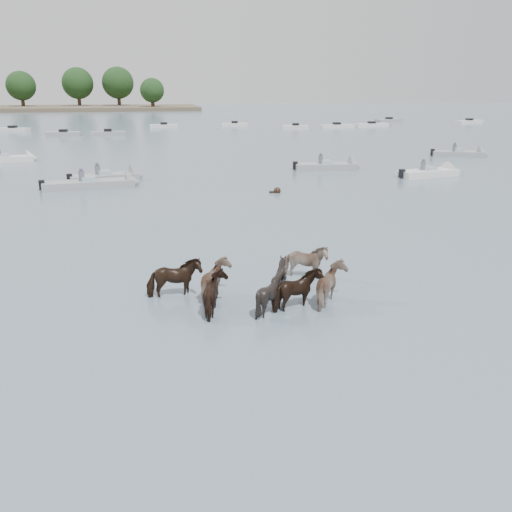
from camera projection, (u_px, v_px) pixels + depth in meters
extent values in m
plane|color=#4D606F|center=(293.00, 319.00, 15.09)|extent=(400.00, 400.00, 0.00)
imported|color=black|center=(174.00, 280.00, 16.55)|extent=(1.76, 0.96, 1.42)
imported|color=#836D59|center=(217.00, 282.00, 16.55)|extent=(1.14, 1.32, 1.32)
imported|color=black|center=(279.00, 282.00, 16.43)|extent=(1.60, 1.54, 1.37)
imported|color=gray|center=(305.00, 263.00, 18.25)|extent=(1.74, 1.19, 1.35)
imported|color=black|center=(217.00, 296.00, 15.45)|extent=(1.40, 1.54, 1.32)
imported|color=black|center=(272.00, 295.00, 15.47)|extent=(1.31, 1.19, 1.37)
imported|color=black|center=(297.00, 293.00, 15.65)|extent=(1.76, 1.36, 1.35)
imported|color=gray|center=(333.00, 287.00, 16.05)|extent=(1.33, 1.51, 1.39)
sphere|color=black|center=(277.00, 191.00, 33.06)|extent=(0.44, 0.44, 0.44)
cube|color=black|center=(273.00, 192.00, 33.04)|extent=(0.50, 0.22, 0.18)
cube|color=gray|center=(104.00, 178.00, 37.12)|extent=(4.85, 2.70, 0.55)
cone|color=gray|center=(137.00, 176.00, 38.05)|extent=(1.27, 1.77, 1.60)
cube|color=#99ADB7|center=(104.00, 173.00, 37.01)|extent=(1.05, 1.28, 0.35)
cube|color=black|center=(69.00, 178.00, 36.13)|extent=(0.43, 0.43, 0.60)
cylinder|color=#595966|center=(98.00, 170.00, 36.88)|extent=(0.36, 0.36, 0.70)
sphere|color=#595966|center=(97.00, 164.00, 36.74)|extent=(0.24, 0.24, 0.24)
cube|color=gray|center=(89.00, 185.00, 34.60)|extent=(5.81, 2.30, 0.55)
cone|color=gray|center=(133.00, 182.00, 35.43)|extent=(1.10, 1.70, 1.60)
cube|color=#99ADB7|center=(88.00, 179.00, 34.49)|extent=(0.94, 1.21, 0.35)
cube|color=black|center=(42.00, 185.00, 33.71)|extent=(0.39, 0.39, 0.60)
cylinder|color=#595966|center=(82.00, 176.00, 34.36)|extent=(0.36, 0.36, 0.70)
sphere|color=#595966|center=(81.00, 169.00, 34.22)|extent=(0.24, 0.24, 0.24)
cube|color=gray|center=(325.00, 167.00, 42.37)|extent=(4.95, 1.98, 0.55)
cone|color=gray|center=(355.00, 166.00, 42.62)|extent=(1.03, 1.67, 1.60)
cube|color=#99ADB7|center=(325.00, 162.00, 42.27)|extent=(0.89, 1.18, 0.35)
cube|color=black|center=(295.00, 165.00, 42.08)|extent=(0.38, 0.38, 0.60)
cylinder|color=#595966|center=(321.00, 160.00, 42.13)|extent=(0.36, 0.36, 0.70)
sphere|color=#595966|center=(321.00, 154.00, 42.00)|extent=(0.24, 0.24, 0.24)
cube|color=silver|center=(427.00, 174.00, 39.06)|extent=(4.83, 2.55, 0.55)
cone|color=silver|center=(452.00, 172.00, 39.93)|extent=(1.22, 1.76, 1.60)
cube|color=#99ADB7|center=(428.00, 169.00, 38.96)|extent=(1.02, 1.27, 0.35)
cube|color=black|center=(402.00, 173.00, 38.15)|extent=(0.42, 0.42, 0.60)
cylinder|color=#595966|center=(423.00, 166.00, 38.82)|extent=(0.36, 0.36, 0.70)
sphere|color=#595966|center=(424.00, 160.00, 38.69)|extent=(0.24, 0.24, 0.24)
cube|color=gray|center=(458.00, 154.00, 50.37)|extent=(4.89, 3.00, 0.55)
cone|color=gray|center=(483.00, 155.00, 50.06)|extent=(1.37, 1.80, 1.60)
cube|color=#99ADB7|center=(458.00, 150.00, 50.26)|extent=(1.12, 1.32, 0.35)
cube|color=black|center=(433.00, 152.00, 50.63)|extent=(0.44, 0.44, 0.60)
cylinder|color=#595966|center=(454.00, 148.00, 50.13)|extent=(0.36, 0.36, 0.70)
sphere|color=#595966|center=(455.00, 143.00, 49.99)|extent=(0.24, 0.24, 0.24)
cube|color=silver|center=(5.00, 160.00, 46.44)|extent=(4.80, 2.77, 0.55)
cone|color=silver|center=(33.00, 158.00, 47.40)|extent=(1.30, 1.78, 1.60)
cube|color=#99ADB7|center=(4.00, 156.00, 46.33)|extent=(1.07, 1.29, 0.35)
cube|color=silver|center=(13.00, 130.00, 78.23)|extent=(4.94, 2.77, 0.60)
cube|color=black|center=(13.00, 127.00, 78.11)|extent=(1.24, 1.24, 0.50)
cube|color=gray|center=(64.00, 134.00, 71.40)|extent=(4.64, 1.87, 0.60)
cube|color=black|center=(63.00, 131.00, 71.28)|extent=(1.08, 1.08, 0.50)
cube|color=gray|center=(108.00, 134.00, 72.12)|extent=(4.62, 1.90, 0.60)
cube|color=black|center=(108.00, 131.00, 72.00)|extent=(1.09, 1.09, 0.50)
cube|color=silver|center=(164.00, 126.00, 85.39)|extent=(4.52, 1.85, 0.60)
cube|color=black|center=(164.00, 124.00, 85.28)|extent=(1.08, 1.08, 0.50)
cube|color=silver|center=(235.00, 125.00, 88.55)|extent=(4.48, 1.89, 0.60)
cube|color=black|center=(235.00, 123.00, 88.44)|extent=(1.09, 1.09, 0.50)
cube|color=silver|center=(296.00, 127.00, 83.33)|extent=(4.24, 2.29, 0.60)
cube|color=black|center=(296.00, 125.00, 83.22)|extent=(1.18, 1.18, 0.50)
cube|color=silver|center=(337.00, 126.00, 85.34)|extent=(5.82, 2.41, 0.60)
cube|color=black|center=(337.00, 124.00, 85.22)|extent=(1.15, 1.15, 0.50)
cube|color=silver|center=(371.00, 125.00, 87.68)|extent=(5.89, 2.34, 0.60)
cube|color=black|center=(372.00, 123.00, 87.57)|extent=(1.14, 1.14, 0.50)
cube|color=gray|center=(389.00, 121.00, 99.78)|extent=(6.03, 3.52, 0.60)
cube|color=black|center=(389.00, 119.00, 99.67)|extent=(1.29, 1.29, 0.50)
cube|color=silver|center=(469.00, 122.00, 96.01)|extent=(5.87, 3.24, 0.60)
cube|color=black|center=(469.00, 120.00, 95.89)|extent=(1.27, 1.27, 0.50)
cylinder|color=#382619|center=(23.00, 103.00, 151.53)|extent=(1.00, 1.00, 3.61)
sphere|color=black|center=(21.00, 86.00, 150.11)|extent=(8.01, 8.01, 8.01)
cylinder|color=#382619|center=(79.00, 102.00, 156.60)|extent=(1.00, 1.00, 3.99)
sphere|color=black|center=(78.00, 83.00, 155.03)|extent=(8.87, 8.87, 8.87)
cylinder|color=#382619|center=(119.00, 102.00, 157.86)|extent=(1.00, 1.00, 4.07)
sphere|color=black|center=(118.00, 83.00, 156.26)|extent=(9.04, 9.04, 9.04)
cylinder|color=#382619|center=(153.00, 105.00, 148.26)|extent=(1.00, 1.00, 2.94)
sphere|color=black|center=(152.00, 90.00, 147.10)|extent=(6.54, 6.54, 6.54)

